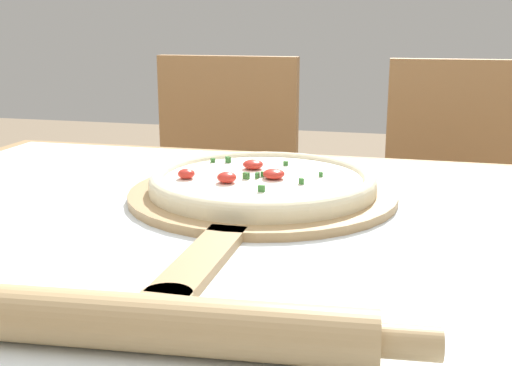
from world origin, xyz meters
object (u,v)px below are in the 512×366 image
object	(u,v)px
pizza	(261,181)
chair_left	(219,203)
chair_right	(462,221)
pizza_peel	(258,198)
rolling_pin	(180,325)

from	to	relation	value
pizza	chair_left	xyz separation A→B (m)	(-0.28, 0.67, -0.24)
pizza	chair_right	distance (m)	0.79
chair_left	chair_right	xyz separation A→B (m)	(0.61, -0.00, 0.00)
pizza_peel	rolling_pin	bearing A→B (deg)	-84.09
pizza	chair_left	world-z (taller)	chair_left
pizza_peel	chair_left	bearing A→B (deg)	111.76
chair_right	chair_left	bearing A→B (deg)	178.22
rolling_pin	chair_left	size ratio (longest dim) A/B	0.44
pizza	chair_left	bearing A→B (deg)	112.35
chair_left	chair_right	size ratio (longest dim) A/B	1.00
rolling_pin	chair_left	world-z (taller)	chair_left
pizza_peel	pizza	world-z (taller)	pizza
chair_right	rolling_pin	bearing A→B (deg)	-106.26
rolling_pin	chair_left	distance (m)	1.19
pizza	chair_right	bearing A→B (deg)	63.55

